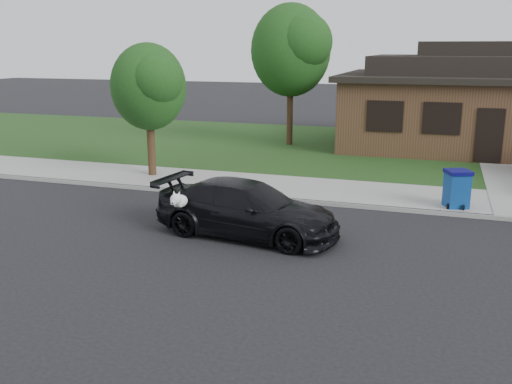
% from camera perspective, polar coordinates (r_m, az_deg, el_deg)
% --- Properties ---
extents(ground, '(120.00, 120.00, 0.00)m').
position_cam_1_polar(ground, '(13.57, 7.69, -5.44)').
color(ground, black).
rests_on(ground, ground).
extents(sidewalk, '(60.00, 3.00, 0.12)m').
position_cam_1_polar(sidewalk, '(18.29, 10.58, -0.16)').
color(sidewalk, gray).
rests_on(sidewalk, ground).
extents(curb, '(60.00, 0.12, 0.12)m').
position_cam_1_polar(curb, '(16.85, 9.89, -1.37)').
color(curb, gray).
rests_on(curb, ground).
extents(lawn, '(60.00, 13.00, 0.13)m').
position_cam_1_polar(lawn, '(26.07, 12.98, 4.03)').
color(lawn, '#193814').
rests_on(lawn, ground).
extents(sedan, '(4.86, 2.49, 1.35)m').
position_cam_1_polar(sedan, '(14.05, -0.94, -1.71)').
color(sedan, black).
rests_on(sedan, ground).
extents(recycling_bin, '(0.84, 0.84, 1.07)m').
position_cam_1_polar(recycling_bin, '(17.12, 19.45, 0.34)').
color(recycling_bin, navy).
rests_on(recycling_bin, sidewalk).
extents(house, '(12.60, 8.60, 4.65)m').
position_cam_1_polar(house, '(27.75, 21.95, 8.29)').
color(house, '#422B1C').
rests_on(house, ground).
extents(tree_0, '(3.78, 3.60, 6.34)m').
position_cam_1_polar(tree_0, '(26.29, 3.78, 14.12)').
color(tree_0, '#332114').
rests_on(tree_0, ground).
extents(tree_2, '(2.73, 2.60, 4.59)m').
position_cam_1_polar(tree_2, '(20.17, -10.53, 10.42)').
color(tree_2, '#332114').
rests_on(tree_2, ground).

